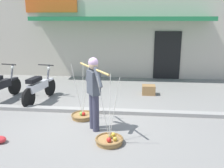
{
  "coord_description": "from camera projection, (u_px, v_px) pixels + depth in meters",
  "views": [
    {
      "loc": [
        1.11,
        -5.66,
        2.52
      ],
      "look_at": [
        0.49,
        0.6,
        0.85
      ],
      "focal_mm": 39.9,
      "sensor_mm": 36.0,
      "label": 1
    }
  ],
  "objects": [
    {
      "name": "storefront_building",
      "position": [
        124.0,
        27.0,
        12.76
      ],
      "size": [
        13.0,
        6.0,
        4.2
      ],
      "color": "beige",
      "rests_on": "ground"
    },
    {
      "name": "motorcycle_second_in_row",
      "position": [
        39.0,
        87.0,
        7.66
      ],
      "size": [
        0.55,
        1.81,
        1.09
      ],
      "color": "black",
      "rests_on": "ground"
    },
    {
      "name": "plastic_litter_bag",
      "position": [
        0.0,
        140.0,
        5.18
      ],
      "size": [
        0.28,
        0.22,
        0.14
      ],
      "primitive_type": "ellipsoid",
      "color": "red",
      "rests_on": "ground"
    },
    {
      "name": "fruit_basket_left_side",
      "position": [
        83.0,
        115.0,
        6.45
      ],
      "size": [
        0.59,
        0.59,
        1.45
      ],
      "color": "#9E7542",
      "rests_on": "ground"
    },
    {
      "name": "wooden_crate",
      "position": [
        149.0,
        90.0,
        8.45
      ],
      "size": [
        0.44,
        0.36,
        0.32
      ],
      "primitive_type": "cube",
      "color": "olive",
      "rests_on": "ground"
    },
    {
      "name": "fruit_basket_right_side",
      "position": [
        109.0,
        140.0,
        5.16
      ],
      "size": [
        0.59,
        0.59,
        1.45
      ],
      "color": "#9E7542",
      "rests_on": "ground"
    },
    {
      "name": "ground_plane",
      "position": [
        90.0,
        123.0,
        6.2
      ],
      "size": [
        90.0,
        90.0,
        0.0
      ],
      "primitive_type": "plane",
      "color": "gray"
    },
    {
      "name": "motorcycle_nearest_shop",
      "position": [
        1.0,
        86.0,
        7.77
      ],
      "size": [
        0.56,
        1.8,
        1.09
      ],
      "color": "black",
      "rests_on": "ground"
    },
    {
      "name": "fruit_vendor",
      "position": [
        94.0,
        89.0,
        5.57
      ],
      "size": [
        0.87,
        1.28,
        1.7
      ],
      "color": "#38384C",
      "rests_on": "ground"
    },
    {
      "name": "sidewalk_curb",
      "position": [
        95.0,
        111.0,
        6.86
      ],
      "size": [
        20.0,
        0.24,
        0.1
      ],
      "primitive_type": "cube",
      "color": "gray",
      "rests_on": "ground"
    }
  ]
}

